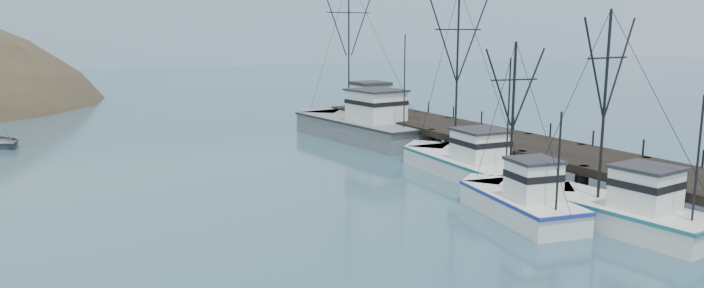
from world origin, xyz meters
name	(u,v)px	position (x,y,z in m)	size (l,w,h in m)	color
ground	(495,270)	(0.00, 0.00, 0.00)	(400.00, 400.00, 0.00)	#2B4E61
pier	(501,140)	(14.00, 16.00, 1.69)	(6.00, 44.00, 2.00)	black
distant_ridge	(127,65)	(10.00, 170.00, 0.00)	(360.00, 40.00, 26.00)	#9EB2C6
trawler_near	(615,210)	(8.98, 1.79, 0.82)	(4.47, 10.69, 10.86)	silver
trawler_mid	(518,201)	(5.87, 5.23, 0.82)	(4.27, 9.14, 9.30)	silver
trawler_far	(464,162)	(9.53, 14.44, 0.82)	(4.71, 12.62, 12.70)	silver
work_vessel	(360,125)	(9.94, 30.01, 1.23)	(6.92, 17.78, 14.50)	slate
pier_shed	(370,96)	(12.55, 32.77, 3.42)	(3.00, 3.20, 2.80)	silver
pickup_truck	(387,101)	(15.15, 34.00, 2.70)	(2.31, 5.01, 1.39)	silver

